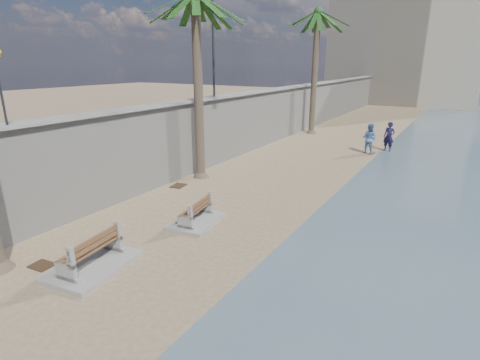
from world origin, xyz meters
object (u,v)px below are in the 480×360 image
at_px(bench_near, 91,254).
at_px(person_b, 369,137).
at_px(palm_back, 318,14).
at_px(person_a, 389,135).
at_px(bench_far, 196,213).

height_order(bench_near, person_b, person_b).
distance_m(palm_back, person_b, 10.37).
distance_m(person_a, person_b, 1.50).
xyz_separation_m(bench_far, person_a, (3.55, 14.85, 0.68)).
relative_size(person_a, person_b, 1.05).
relative_size(bench_near, bench_far, 1.15).
distance_m(palm_back, person_a, 10.40).
bearing_deg(bench_near, palm_back, 95.75).
xyz_separation_m(person_a, person_b, (-0.92, -1.19, -0.05)).
bearing_deg(person_b, palm_back, -27.77).
height_order(bench_far, person_b, person_b).
distance_m(bench_near, person_b, 17.81).
xyz_separation_m(bench_far, person_b, (2.63, 13.67, 0.64)).
bearing_deg(bench_far, bench_near, -98.12).
height_order(bench_near, person_a, person_a).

